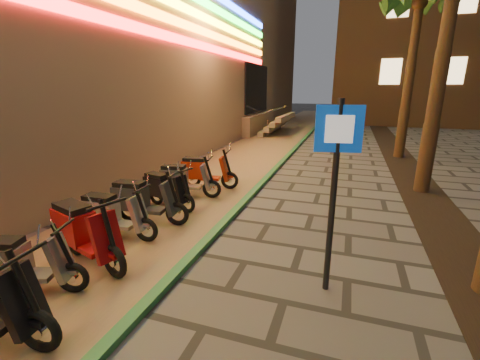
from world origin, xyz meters
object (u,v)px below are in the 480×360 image
(pedestrian_sign, at_px, (335,173))
(scooter_10, at_px, (183,179))
(scooter_7, at_px, (111,214))
(scooter_5, at_px, (20,263))
(scooter_11, at_px, (203,171))
(scooter_6, at_px, (83,231))
(scooter_8, at_px, (142,200))
(scooter_9, at_px, (164,189))

(pedestrian_sign, height_order, scooter_10, pedestrian_sign)
(scooter_7, distance_m, scooter_10, 2.63)
(scooter_5, distance_m, scooter_11, 5.46)
(scooter_5, relative_size, scooter_11, 0.91)
(scooter_6, relative_size, scooter_7, 1.13)
(scooter_8, bearing_deg, pedestrian_sign, -23.78)
(scooter_5, relative_size, scooter_9, 1.00)
(pedestrian_sign, bearing_deg, scooter_6, 175.42)
(scooter_9, bearing_deg, scooter_10, 98.33)
(scooter_5, height_order, scooter_10, scooter_10)
(scooter_5, distance_m, scooter_6, 1.01)
(scooter_6, distance_m, scooter_8, 1.72)
(pedestrian_sign, bearing_deg, scooter_5, -172.11)
(pedestrian_sign, height_order, scooter_11, pedestrian_sign)
(scooter_8, bearing_deg, scooter_5, -99.68)
(pedestrian_sign, xyz_separation_m, scooter_6, (-3.94, -0.50, -1.22))
(scooter_6, xyz_separation_m, scooter_8, (-0.06, 1.72, -0.03))
(pedestrian_sign, bearing_deg, scooter_10, 130.85)
(scooter_7, bearing_deg, scooter_5, -92.91)
(pedestrian_sign, xyz_separation_m, scooter_11, (-3.83, 3.98, -1.26))
(pedestrian_sign, relative_size, scooter_8, 1.61)
(scooter_5, bearing_deg, scooter_11, 69.05)
(scooter_6, distance_m, scooter_9, 2.71)
(scooter_10, bearing_deg, scooter_5, -104.40)
(scooter_9, bearing_deg, pedestrian_sign, -14.66)
(scooter_8, bearing_deg, scooter_10, 82.26)
(scooter_8, relative_size, scooter_11, 1.01)
(pedestrian_sign, height_order, scooter_8, pedestrian_sign)
(scooter_6, height_order, scooter_7, scooter_6)
(scooter_10, bearing_deg, scooter_9, -107.94)
(scooter_5, distance_m, scooter_7, 1.89)
(scooter_7, xyz_separation_m, scooter_10, (0.16, 2.63, 0.01))
(scooter_5, bearing_deg, scooter_6, 60.90)
(scooter_7, height_order, scooter_8, scooter_8)
(scooter_11, bearing_deg, scooter_8, -102.97)
(scooter_6, distance_m, scooter_10, 3.53)
(scooter_6, xyz_separation_m, scooter_11, (0.11, 4.47, -0.04))
(scooter_7, xyz_separation_m, scooter_11, (0.30, 3.56, 0.03))
(pedestrian_sign, distance_m, scooter_7, 4.35)
(scooter_10, bearing_deg, scooter_7, -105.73)
(scooter_6, relative_size, scooter_10, 1.10)
(scooter_10, bearing_deg, scooter_8, -103.24)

